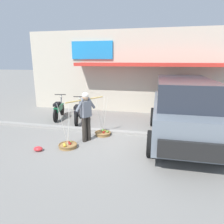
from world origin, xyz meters
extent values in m
plane|color=gray|center=(0.00, 0.00, 0.00)|extent=(90.00, 90.00, 0.00)
cube|color=gray|center=(0.00, 0.70, 0.05)|extent=(20.00, 0.24, 0.10)
cylinder|color=#2D2823|center=(-0.65, -0.34, 0.43)|extent=(0.15, 0.15, 0.86)
cylinder|color=#2D2823|center=(-0.55, -0.19, 0.43)|extent=(0.15, 0.15, 0.86)
cube|color=slate|center=(-0.60, -0.27, 1.13)|extent=(0.35, 0.39, 0.54)
sphere|color=tan|center=(-0.60, -0.27, 1.53)|extent=(0.21, 0.21, 0.21)
sphere|color=silver|center=(-0.60, -0.27, 1.58)|extent=(0.22, 0.22, 0.22)
cylinder|color=slate|center=(-0.72, -0.47, 1.30)|extent=(0.25, 0.34, 0.43)
cylinder|color=slate|center=(-0.47, -0.06, 1.30)|extent=(0.25, 0.34, 0.43)
cylinder|color=tan|center=(-0.60, -0.27, 1.45)|extent=(0.83, 1.34, 0.04)
cylinder|color=#9E7542|center=(-1.00, -0.92, 0.04)|extent=(0.55, 0.55, 0.09)
torus|color=brown|center=(-1.00, -0.92, 0.10)|extent=(0.60, 0.60, 0.05)
sphere|color=red|center=(-1.00, -0.82, 0.13)|extent=(0.08, 0.08, 0.08)
sphere|color=gold|center=(-1.02, -1.09, 0.14)|extent=(0.10, 0.10, 0.10)
sphere|color=#B3211C|center=(-0.93, -0.89, 0.13)|extent=(0.08, 0.08, 0.08)
sphere|color=gold|center=(-1.10, -0.97, 0.13)|extent=(0.08, 0.08, 0.08)
sphere|color=#6CA740|center=(-0.98, -0.79, 0.13)|extent=(0.09, 0.09, 0.09)
cylinder|color=silver|center=(-1.00, -0.79, 0.77)|extent=(0.01, 0.27, 1.36)
cylinder|color=silver|center=(-1.11, -0.99, 0.77)|extent=(0.23, 0.14, 1.36)
cylinder|color=silver|center=(-0.89, -0.99, 0.77)|extent=(0.23, 0.14, 1.36)
cylinder|color=#9E7542|center=(-0.20, 0.39, 0.04)|extent=(0.55, 0.55, 0.09)
torus|color=brown|center=(-0.20, 0.39, 0.10)|extent=(0.60, 0.60, 0.05)
sphere|color=gold|center=(-0.15, 0.50, 0.13)|extent=(0.08, 0.08, 0.08)
sphere|color=#6DA940|center=(-0.04, 0.43, 0.14)|extent=(0.09, 0.09, 0.09)
sphere|color=#AA1F1A|center=(-0.15, 0.34, 0.13)|extent=(0.08, 0.08, 0.08)
sphere|color=red|center=(-0.19, 0.40, 0.13)|extent=(0.08, 0.08, 0.08)
sphere|color=#73B344|center=(-0.21, 0.38, 0.19)|extent=(0.09, 0.09, 0.09)
cylinder|color=silver|center=(-0.20, 0.52, 0.77)|extent=(0.01, 0.27, 1.36)
cylinder|color=silver|center=(-0.31, 0.33, 0.77)|extent=(0.23, 0.14, 1.36)
cylinder|color=silver|center=(-0.09, 0.33, 0.77)|extent=(0.23, 0.14, 1.36)
cylinder|color=black|center=(-2.98, 2.71, 0.29)|extent=(0.21, 0.58, 0.58)
cylinder|color=black|center=(-2.69, 1.50, 0.29)|extent=(0.21, 0.58, 0.58)
cube|color=#19663D|center=(-2.98, 2.71, 0.55)|extent=(0.20, 0.30, 0.06)
cube|color=#19663D|center=(-2.81, 2.00, 0.51)|extent=(0.40, 0.92, 0.24)
cube|color=black|center=(-2.77, 1.83, 0.75)|extent=(0.34, 0.60, 0.12)
cylinder|color=slate|center=(-2.95, 2.61, 0.68)|extent=(0.13, 0.30, 0.76)
cylinder|color=black|center=(-2.93, 2.53, 1.07)|extent=(0.53, 0.16, 0.04)
sphere|color=silver|center=(-2.97, 2.69, 0.93)|extent=(0.11, 0.11, 0.11)
cylinder|color=black|center=(-1.85, 2.37, 0.29)|extent=(0.21, 0.58, 0.58)
cylinder|color=black|center=(-1.56, 1.16, 0.29)|extent=(0.21, 0.58, 0.58)
cube|color=black|center=(-1.85, 2.37, 0.55)|extent=(0.20, 0.30, 0.06)
cube|color=black|center=(-1.68, 1.67, 0.51)|extent=(0.40, 0.92, 0.24)
cube|color=black|center=(-1.64, 1.49, 0.75)|extent=(0.34, 0.60, 0.12)
cylinder|color=slate|center=(-1.83, 2.27, 0.68)|extent=(0.13, 0.30, 0.76)
cylinder|color=black|center=(-1.81, 2.19, 1.07)|extent=(0.53, 0.16, 0.04)
sphere|color=silver|center=(-1.85, 2.35, 0.93)|extent=(0.11, 0.11, 0.11)
cube|color=slate|center=(2.56, 0.54, 0.86)|extent=(1.92, 4.71, 0.96)
cube|color=#282D38|center=(2.56, 0.69, 1.72)|extent=(1.73, 3.67, 0.76)
cube|color=black|center=(2.57, -1.87, 0.68)|extent=(1.62, 0.11, 0.44)
cylinder|color=black|center=(3.52, -0.91, 0.38)|extent=(0.26, 0.76, 0.76)
cylinder|color=black|center=(1.62, -0.92, 0.38)|extent=(0.26, 0.76, 0.76)
cylinder|color=black|center=(3.50, 2.01, 0.38)|extent=(0.26, 0.76, 0.76)
cylinder|color=black|center=(1.60, 2.00, 0.38)|extent=(0.26, 0.76, 0.76)
cube|color=silver|center=(2.57, -1.83, 0.50)|extent=(0.44, 0.02, 0.12)
cube|color=beige|center=(1.19, 6.54, 2.10)|extent=(13.00, 5.00, 4.20)
cube|color=red|center=(1.19, 3.54, 2.50)|extent=(7.15, 1.00, 0.16)
cube|color=#1E84D1|center=(-1.74, 3.99, 3.20)|extent=(2.20, 0.08, 0.90)
cube|color=black|center=(3.14, 4.02, 1.00)|extent=(1.10, 0.06, 2.00)
ellipsoid|color=red|center=(-1.77, -1.37, 0.07)|extent=(0.28, 0.22, 0.14)
camera|label=1|loc=(1.71, -6.45, 2.71)|focal=32.50mm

